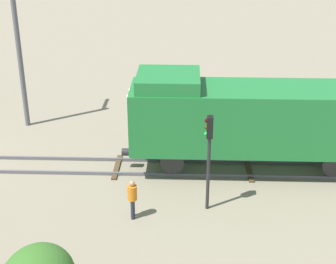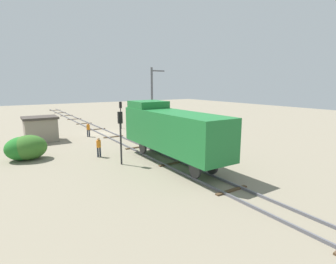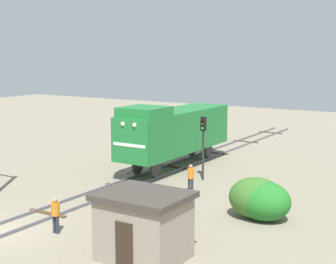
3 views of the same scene
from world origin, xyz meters
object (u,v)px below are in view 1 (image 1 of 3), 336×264
at_px(traffic_signal_mid, 209,146).
at_px(catenary_mast, 19,50).
at_px(worker_by_signal, 132,196).
at_px(locomotive, 249,116).

height_order(traffic_signal_mid, catenary_mast, catenary_mast).
height_order(traffic_signal_mid, worker_by_signal, traffic_signal_mid).
distance_m(traffic_signal_mid, catenary_mast, 13.16).
distance_m(worker_by_signal, catenary_mast, 12.06).
height_order(locomotive, worker_by_signal, locomotive).
xyz_separation_m(locomotive, traffic_signal_mid, (3.40, -1.93, 0.12)).
bearing_deg(catenary_mast, locomotive, 66.97).
distance_m(locomotive, catenary_mast, 13.03).
bearing_deg(traffic_signal_mid, worker_by_signal, -75.11).
bearing_deg(catenary_mast, worker_by_signal, 36.94).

